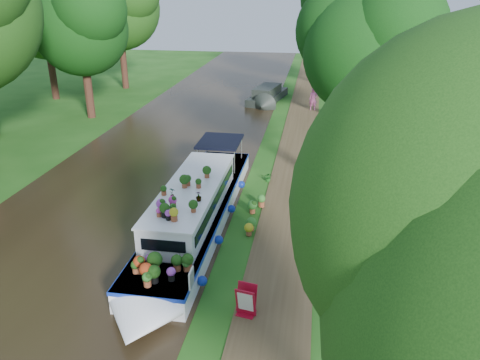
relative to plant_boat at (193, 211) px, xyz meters
name	(u,v)px	position (x,y,z in m)	size (l,w,h in m)	color
ground	(255,225)	(2.25, 0.86, -0.85)	(100.00, 100.00, 0.00)	#1C5214
canal_water	(110,213)	(-3.75, 0.86, -0.84)	(10.00, 100.00, 0.02)	black
towpath	(286,227)	(3.45, 0.86, -0.84)	(2.20, 100.00, 0.03)	#4A3A22
plant_boat	(193,211)	(0.00, 0.00, 0.00)	(2.29, 13.52, 2.26)	white
tree_near_overhang	(366,43)	(6.04, 3.93, 5.75)	(5.52, 5.28, 8.99)	#321910
tree_near_mid	(361,24)	(6.73, 15.95, 5.58)	(6.90, 6.60, 9.40)	#321910
tree_near_far	(345,6)	(6.23, 26.95, 6.20)	(7.59, 7.26, 10.30)	#321910
tree_far_c	(80,20)	(-11.27, 14.95, 5.67)	(7.13, 6.82, 9.59)	#321910
tree_far_d	(118,1)	(-12.77, 24.96, 6.55)	(8.05, 7.70, 10.85)	#321910
tree_far_h	(43,6)	(-16.77, 19.96, 6.28)	(7.82, 7.48, 10.49)	#321910
second_boat	(267,96)	(0.44, 21.58, -0.35)	(2.92, 6.68, 1.24)	#222723
sandwich_board	(246,302)	(2.70, -4.53, -0.41)	(0.60, 0.55, 0.91)	#A90C22
pedestrian_pink	(313,99)	(4.10, 19.41, 0.00)	(0.60, 0.39, 1.63)	#D85982
verge_plant	(269,177)	(2.30, 5.29, -0.64)	(0.39, 0.34, 0.43)	#1C5B1B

